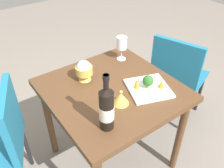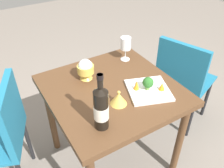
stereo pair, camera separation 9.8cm
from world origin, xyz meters
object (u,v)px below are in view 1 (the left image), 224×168
Objects in this scene: wine_bottle at (107,108)px; broccoli_floret at (148,81)px; carrot_garnish_left at (137,84)px; carrot_garnish_right at (162,84)px; chair_by_wall at (4,137)px; chair_near_window at (177,73)px; rice_bowl at (84,70)px; wine_glass at (122,44)px; serving_plate at (148,88)px; rice_bowl_lid at (121,98)px.

wine_bottle is 0.40m from broccoli_floret.
carrot_garnish_left is 0.16m from carrot_garnish_right.
carrot_garnish_left is (0.78, -0.30, 0.24)m from chair_by_wall.
chair_near_window reaches higher than broccoli_floret.
rice_bowl reaches higher than chair_near_window.
carrot_garnish_right is (0.07, -0.05, -0.02)m from broccoli_floret.
rice_bowl is (-0.36, -0.07, -0.05)m from wine_glass.
wine_bottle reaches higher than wine_glass.
rice_bowl is (0.12, 0.43, -0.06)m from wine_bottle.
wine_glass is 3.52× the size of carrot_garnish_right.
rice_bowl is 0.44× the size of serving_plate.
serving_plate is at bearing 145.30° from carrot_garnish_right.
carrot_garnish_left is at bearing 147.74° from broccoli_floret.
rice_bowl_lid is 0.31× the size of serving_plate.
rice_bowl is (-0.79, 0.13, 0.26)m from chair_near_window.
wine_glass is at bearing 10.50° from rice_bowl.
broccoli_floret is at bearing -50.91° from rice_bowl.
broccoli_floret is (0.38, 0.11, -0.06)m from wine_bottle.
broccoli_floret is at bearing -103.72° from wine_glass.
wine_bottle is 6.48× the size of carrot_garnish_right.
chair_by_wall is 0.99m from wine_glass.
carrot_garnish_right is at bearing -33.18° from carrot_garnish_left.
serving_plate is 3.73× the size of broccoli_floret.
chair_near_window is at bearing 19.57° from broccoli_floret.
rice_bowl is 0.35m from carrot_garnish_left.
rice_bowl_lid is at bearing -81.57° from rice_bowl.
chair_near_window reaches higher than carrot_garnish_left.
chair_near_window reaches higher than carrot_garnish_right.
carrot_garnish_left is at bearing -113.47° from wine_glass.
carrot_garnish_left is at bearing 24.12° from wine_bottle.
carrot_garnish_left is 1.25× the size of carrot_garnish_right.
wine_bottle reaches higher than serving_plate.
rice_bowl is 0.43m from serving_plate.
chair_by_wall reaches higher than carrot_garnish_left.
rice_bowl_lid is 1.97× the size of carrot_garnish_right.
rice_bowl is at bearing -169.50° from wine_glass.
wine_glass is 2.09× the size of broccoli_floret.
chair_by_wall is at bearing 151.51° from rice_bowl_lid.
broccoli_floret reaches higher than rice_bowl_lid.
wine_bottle is 1.84× the size of wine_glass.
serving_plate is 0.09m from carrot_garnish_left.
carrot_garnish_right is at bearing 7.63° from wine_bottle.
wine_glass is 0.56× the size of serving_plate.
chair_near_window is 13.38× the size of carrot_garnish_left.
rice_bowl is 2.23× the size of carrot_garnish_left.
broccoli_floret is at bearing -89.72° from chair_near_window.
chair_near_window is 1.00× the size of chair_by_wall.
carrot_garnish_right is at bearing -8.78° from rice_bowl_lid.
rice_bowl_lid is 1.17× the size of broccoli_floret.
carrot_garnish_left is (0.16, 0.04, 0.01)m from rice_bowl_lid.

